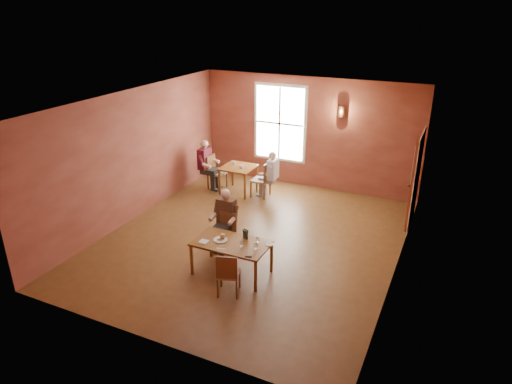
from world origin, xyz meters
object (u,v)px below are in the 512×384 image
at_px(diner_main, 224,225).
at_px(chair_diner_maroon, 217,172).
at_px(diner_white, 262,175).
at_px(diner_maroon, 216,166).
at_px(second_table, 239,179).
at_px(chair_diner_white, 261,179).
at_px(chair_empty, 229,273).
at_px(chair_diner_main, 225,234).
at_px(main_table, 232,258).

bearing_deg(diner_main, chair_diner_maroon, -58.32).
distance_m(diner_white, diner_maroon, 1.36).
xyz_separation_m(diner_white, diner_maroon, (-1.36, 0.00, 0.05)).
bearing_deg(second_table, chair_diner_white, 0.00).
distance_m(diner_main, chair_diner_maroon, 3.51).
bearing_deg(chair_empty, chair_diner_main, 102.67).
bearing_deg(second_table, chair_diner_main, -68.04).
relative_size(chair_empty, diner_maroon, 0.63).
height_order(chair_diner_white, chair_diner_maroon, chair_diner_white).
distance_m(chair_empty, chair_diner_white, 4.39).
bearing_deg(second_table, main_table, -64.86).
distance_m(main_table, chair_diner_main, 0.82).
height_order(chair_empty, second_table, chair_empty).
bearing_deg(chair_diner_main, chair_empty, 121.26).
bearing_deg(second_table, diner_maroon, 180.00).
bearing_deg(chair_empty, diner_white, 88.18).
bearing_deg(diner_main, second_table, -68.24).
relative_size(main_table, diner_maroon, 1.07).
relative_size(chair_diner_main, diner_white, 0.69).
height_order(main_table, chair_diner_main, chair_diner_main).
distance_m(diner_main, chair_empty, 1.44).
bearing_deg(chair_diner_white, main_table, -163.89).
distance_m(chair_diner_white, diner_white, 0.13).
height_order(chair_diner_white, diner_maroon, diner_maroon).
relative_size(chair_diner_main, diner_main, 0.67).
bearing_deg(chair_diner_main, main_table, 127.57).
bearing_deg(chair_diner_maroon, main_table, 33.01).
relative_size(main_table, chair_diner_main, 1.70).
bearing_deg(diner_main, chair_diner_main, -90.00).
bearing_deg(diner_main, diner_white, -80.28).
relative_size(main_table, chair_empty, 1.69).
xyz_separation_m(main_table, chair_diner_maroon, (-2.34, 3.60, 0.14)).
height_order(chair_diner_main, second_table, chair_diner_main).
bearing_deg(chair_empty, diner_maroon, 103.45).
bearing_deg(main_table, diner_main, 128.88).
xyz_separation_m(diner_main, chair_diner_maroon, (-1.84, 2.98, -0.15)).
height_order(diner_white, chair_diner_maroon, diner_white).
relative_size(chair_diner_white, diner_white, 0.80).
distance_m(diner_main, diner_white, 3.03).
bearing_deg(main_table, second_table, 115.14).
bearing_deg(second_table, chair_empty, -65.13).
height_order(diner_main, chair_diner_maroon, diner_main).
distance_m(main_table, second_table, 3.98).
xyz_separation_m(main_table, diner_white, (-1.01, 3.60, 0.27)).
distance_m(main_table, chair_diner_maroon, 4.30).
xyz_separation_m(chair_empty, diner_maroon, (-2.62, 4.19, 0.24)).
relative_size(chair_empty, chair_diner_maroon, 0.89).
height_order(main_table, chair_diner_maroon, chair_diner_maroon).
xyz_separation_m(second_table, chair_diner_maroon, (-0.65, 0.00, 0.10)).
bearing_deg(diner_maroon, chair_diner_main, 32.35).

